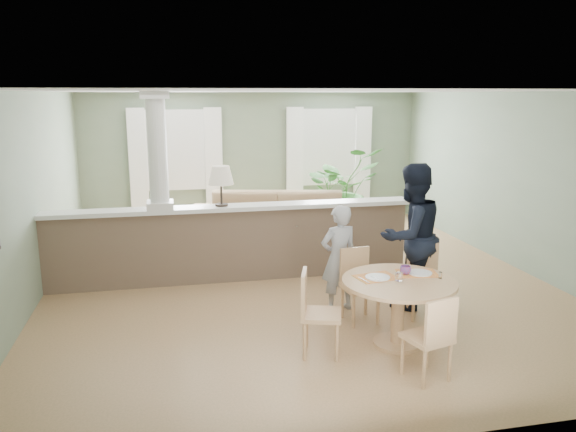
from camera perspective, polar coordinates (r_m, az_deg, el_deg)
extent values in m
plane|color=tan|center=(8.27, 0.88, -6.50)|extent=(8.00, 8.00, 0.00)
cube|color=gray|center=(11.83, -3.47, 5.90)|extent=(7.00, 0.02, 2.70)
cube|color=gray|center=(7.93, -24.57, 1.64)|extent=(0.02, 8.00, 2.70)
cube|color=gray|center=(9.36, 22.32, 3.31)|extent=(0.02, 8.00, 2.70)
cube|color=gray|center=(4.24, 13.24, -6.10)|extent=(7.00, 0.02, 2.70)
cube|color=white|center=(7.83, 0.95, 12.56)|extent=(7.00, 8.00, 0.02)
cube|color=white|center=(11.65, -11.32, 6.58)|extent=(1.10, 0.02, 1.50)
cube|color=white|center=(11.62, -11.32, 6.56)|extent=(1.22, 0.04, 1.62)
cube|color=white|center=(12.12, 4.09, 7.00)|extent=(1.10, 0.02, 1.50)
cube|color=white|center=(12.10, 4.12, 6.99)|extent=(1.22, 0.04, 1.62)
cube|color=white|center=(11.61, -14.96, 4.89)|extent=(0.35, 0.10, 2.30)
cube|color=white|center=(11.63, -7.54, 5.21)|extent=(0.35, 0.10, 2.30)
cube|color=white|center=(11.88, 0.69, 5.47)|extent=(0.35, 0.10, 2.30)
cube|color=white|center=(12.30, 7.56, 5.59)|extent=(0.35, 0.10, 2.30)
cube|color=brown|center=(8.16, -5.60, -2.96)|extent=(5.20, 0.22, 1.05)
cube|color=white|center=(8.03, -5.69, 0.86)|extent=(5.32, 0.36, 0.06)
cube|color=white|center=(7.97, -12.86, 1.11)|extent=(0.36, 0.36, 0.10)
cylinder|color=white|center=(7.86, -13.12, 6.44)|extent=(0.26, 0.26, 1.39)
cube|color=white|center=(7.83, -13.39, 11.87)|extent=(0.38, 0.38, 0.10)
cylinder|color=black|center=(8.01, -6.76, 1.13)|extent=(0.18, 0.18, 0.03)
cylinder|color=black|center=(7.98, -6.79, 2.22)|extent=(0.03, 0.03, 0.28)
cone|color=beige|center=(7.94, -6.84, 4.14)|extent=(0.36, 0.36, 0.26)
imported|color=#835F47|center=(10.05, -1.19, -0.37)|extent=(3.34, 1.89, 0.92)
imported|color=#356B2B|center=(11.10, 5.41, 2.75)|extent=(1.81, 1.68, 1.67)
cylinder|color=tan|center=(6.36, 10.96, -12.53)|extent=(0.51, 0.51, 0.04)
cylinder|color=tan|center=(6.22, 11.09, -9.62)|extent=(0.14, 0.14, 0.66)
cylinder|color=tan|center=(6.10, 11.22, -6.59)|extent=(1.21, 1.21, 0.04)
cube|color=#BF372B|center=(6.14, 8.94, -6.15)|extent=(0.48, 0.39, 0.01)
cube|color=#BF372B|center=(6.35, 13.00, -5.68)|extent=(0.48, 0.38, 0.01)
cylinder|color=white|center=(6.11, 9.09, -6.15)|extent=(0.26, 0.26, 0.01)
cylinder|color=white|center=(6.35, 13.25, -5.63)|extent=(0.26, 0.26, 0.01)
cylinder|color=white|center=(6.05, 11.20, -6.04)|extent=(0.07, 0.07, 0.09)
cube|color=silver|center=(6.04, 8.86, -6.29)|extent=(0.05, 0.18, 0.00)
cube|color=silver|center=(6.02, 7.70, -6.44)|extent=(0.05, 0.21, 0.00)
cylinder|color=white|center=(6.24, 15.22, -5.83)|extent=(0.04, 0.04, 0.07)
cylinder|color=silver|center=(6.23, 15.24, -5.47)|extent=(0.04, 0.04, 0.01)
imported|color=blue|center=(6.29, 11.84, -5.40)|extent=(0.14, 0.14, 0.09)
cube|color=tan|center=(6.75, 7.36, -7.23)|extent=(0.43, 0.43, 0.05)
cylinder|color=tan|center=(6.63, 6.67, -9.60)|extent=(0.04, 0.04, 0.40)
cylinder|color=tan|center=(6.76, 9.13, -9.22)|extent=(0.04, 0.04, 0.40)
cylinder|color=tan|center=(6.90, 5.53, -8.69)|extent=(0.04, 0.04, 0.40)
cylinder|color=tan|center=(7.03, 7.91, -8.35)|extent=(0.04, 0.04, 0.40)
cube|color=tan|center=(6.83, 6.76, -4.92)|extent=(0.37, 0.08, 0.43)
cube|color=tan|center=(7.02, 13.73, -6.66)|extent=(0.48, 0.48, 0.05)
cylinder|color=tan|center=(6.91, 12.62, -8.87)|extent=(0.04, 0.04, 0.41)
cylinder|color=tan|center=(6.98, 15.24, -8.78)|extent=(0.04, 0.04, 0.41)
cylinder|color=tan|center=(7.21, 12.10, -7.95)|extent=(0.04, 0.04, 0.41)
cylinder|color=tan|center=(7.28, 14.61, -7.88)|extent=(0.04, 0.04, 0.41)
cube|color=tan|center=(7.11, 13.51, -4.38)|extent=(0.38, 0.12, 0.44)
cube|color=tan|center=(5.58, 13.93, -11.92)|extent=(0.47, 0.47, 0.05)
cylinder|color=tan|center=(5.86, 13.96, -12.98)|extent=(0.04, 0.04, 0.39)
cylinder|color=tan|center=(5.68, 11.54, -13.73)|extent=(0.04, 0.04, 0.39)
cylinder|color=tan|center=(5.66, 16.10, -14.06)|extent=(0.04, 0.04, 0.39)
cylinder|color=tan|center=(5.47, 13.66, -14.90)|extent=(0.04, 0.04, 0.39)
cube|color=tan|center=(5.37, 15.30, -10.31)|extent=(0.36, 0.13, 0.42)
cube|color=tan|center=(5.89, 3.42, -9.99)|extent=(0.51, 0.51, 0.05)
cylinder|color=tan|center=(5.83, 4.98, -12.68)|extent=(0.04, 0.04, 0.41)
cylinder|color=tan|center=(6.13, 5.00, -11.39)|extent=(0.04, 0.04, 0.41)
cylinder|color=tan|center=(5.84, 1.70, -12.60)|extent=(0.04, 0.04, 0.41)
cylinder|color=tan|center=(6.14, 1.89, -11.32)|extent=(0.04, 0.04, 0.41)
cube|color=tan|center=(5.81, 1.63, -7.75)|extent=(0.15, 0.38, 0.44)
imported|color=#97989C|center=(7.00, 5.18, -4.29)|extent=(0.54, 0.41, 1.35)
imported|color=black|center=(7.18, 12.37, -2.04)|extent=(1.07, 0.95, 1.84)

